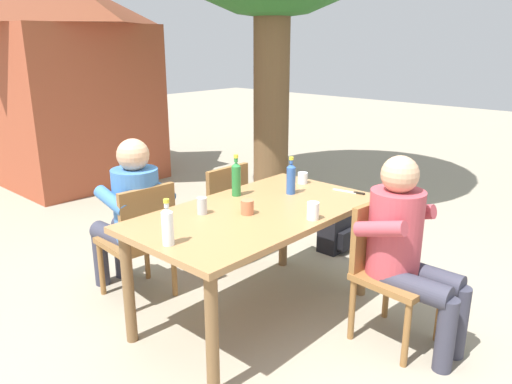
{
  "coord_description": "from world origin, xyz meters",
  "views": [
    {
      "loc": [
        -2.22,
        -2.03,
        1.81
      ],
      "look_at": [
        0.0,
        0.0,
        0.89
      ],
      "focal_mm": 34.82,
      "sensor_mm": 36.0,
      "label": 1
    }
  ],
  "objects_px": {
    "bottle_green": "(236,178)",
    "cup_glass": "(303,178)",
    "chair_far_left": "(141,236)",
    "cup_steel": "(202,206)",
    "bottle_blue": "(291,178)",
    "person_in_plaid_shirt": "(406,244)",
    "cup_white": "(313,211)",
    "dining_table": "(256,223)",
    "backpack_by_near_side": "(337,230)",
    "cup_terracotta": "(247,207)",
    "brick_kiosk": "(73,78)",
    "table_knife": "(351,192)",
    "chair_far_right": "(218,210)",
    "chair_near_right": "(388,264)",
    "bottle_clear": "(168,225)",
    "person_in_white_shirt": "(131,210)"
  },
  "relations": [
    {
      "from": "bottle_blue",
      "to": "chair_near_right",
      "type": "bearing_deg",
      "value": -93.34
    },
    {
      "from": "chair_far_left",
      "to": "brick_kiosk",
      "type": "height_order",
      "value": "brick_kiosk"
    },
    {
      "from": "dining_table",
      "to": "table_knife",
      "type": "height_order",
      "value": "table_knife"
    },
    {
      "from": "chair_far_left",
      "to": "backpack_by_near_side",
      "type": "height_order",
      "value": "chair_far_left"
    },
    {
      "from": "bottle_clear",
      "to": "cup_glass",
      "type": "bearing_deg",
      "value": 7.6
    },
    {
      "from": "bottle_green",
      "to": "bottle_blue",
      "type": "distance_m",
      "value": 0.39
    },
    {
      "from": "cup_glass",
      "to": "chair_far_left",
      "type": "bearing_deg",
      "value": 150.81
    },
    {
      "from": "dining_table",
      "to": "table_knife",
      "type": "bearing_deg",
      "value": -18.74
    },
    {
      "from": "chair_far_right",
      "to": "cup_glass",
      "type": "xyz_separation_m",
      "value": [
        0.33,
        -0.6,
        0.32
      ]
    },
    {
      "from": "cup_white",
      "to": "chair_far_right",
      "type": "bearing_deg",
      "value": 76.7
    },
    {
      "from": "bottle_green",
      "to": "cup_glass",
      "type": "relative_size",
      "value": 3.49
    },
    {
      "from": "cup_glass",
      "to": "cup_steel",
      "type": "height_order",
      "value": "cup_steel"
    },
    {
      "from": "dining_table",
      "to": "brick_kiosk",
      "type": "bearing_deg",
      "value": 76.36
    },
    {
      "from": "person_in_plaid_shirt",
      "to": "table_knife",
      "type": "height_order",
      "value": "person_in_plaid_shirt"
    },
    {
      "from": "chair_far_left",
      "to": "cup_steel",
      "type": "height_order",
      "value": "cup_steel"
    },
    {
      "from": "cup_terracotta",
      "to": "brick_kiosk",
      "type": "xyz_separation_m",
      "value": [
        1.08,
        4.07,
        0.53
      ]
    },
    {
      "from": "brick_kiosk",
      "to": "bottle_clear",
      "type": "bearing_deg",
      "value": -112.76
    },
    {
      "from": "chair_far_left",
      "to": "person_in_plaid_shirt",
      "type": "xyz_separation_m",
      "value": [
        0.75,
        -1.62,
        0.17
      ]
    },
    {
      "from": "cup_glass",
      "to": "brick_kiosk",
      "type": "bearing_deg",
      "value": 85.77
    },
    {
      "from": "cup_white",
      "to": "table_knife",
      "type": "distance_m",
      "value": 0.65
    },
    {
      "from": "chair_far_left",
      "to": "person_in_white_shirt",
      "type": "relative_size",
      "value": 0.74
    },
    {
      "from": "table_knife",
      "to": "backpack_by_near_side",
      "type": "distance_m",
      "value": 0.94
    },
    {
      "from": "dining_table",
      "to": "person_in_plaid_shirt",
      "type": "bearing_deg",
      "value": -66.73
    },
    {
      "from": "bottle_green",
      "to": "cup_glass",
      "type": "height_order",
      "value": "bottle_green"
    },
    {
      "from": "dining_table",
      "to": "chair_near_right",
      "type": "bearing_deg",
      "value": -63.35
    },
    {
      "from": "chair_far_left",
      "to": "cup_terracotta",
      "type": "relative_size",
      "value": 9.55
    },
    {
      "from": "chair_near_right",
      "to": "person_in_white_shirt",
      "type": "height_order",
      "value": "person_in_white_shirt"
    },
    {
      "from": "chair_near_right",
      "to": "bottle_green",
      "type": "distance_m",
      "value": 1.16
    },
    {
      "from": "cup_glass",
      "to": "person_in_white_shirt",
      "type": "bearing_deg",
      "value": 146.4
    },
    {
      "from": "dining_table",
      "to": "chair_far_right",
      "type": "xyz_separation_m",
      "value": [
        0.37,
        0.75,
        -0.18
      ]
    },
    {
      "from": "cup_steel",
      "to": "backpack_by_near_side",
      "type": "distance_m",
      "value": 1.71
    },
    {
      "from": "cup_white",
      "to": "person_in_plaid_shirt",
      "type": "bearing_deg",
      "value": -61.45
    },
    {
      "from": "chair_far_right",
      "to": "cup_glass",
      "type": "height_order",
      "value": "chair_far_right"
    },
    {
      "from": "chair_far_right",
      "to": "cup_terracotta",
      "type": "bearing_deg",
      "value": -121.29
    },
    {
      "from": "person_in_plaid_shirt",
      "to": "table_knife",
      "type": "relative_size",
      "value": 4.91
    },
    {
      "from": "bottle_clear",
      "to": "brick_kiosk",
      "type": "bearing_deg",
      "value": 67.24
    },
    {
      "from": "cup_terracotta",
      "to": "brick_kiosk",
      "type": "bearing_deg",
      "value": 75.13
    },
    {
      "from": "bottle_blue",
      "to": "cup_white",
      "type": "xyz_separation_m",
      "value": [
        -0.32,
        -0.43,
        -0.06
      ]
    },
    {
      "from": "backpack_by_near_side",
      "to": "chair_far_left",
      "type": "bearing_deg",
      "value": 162.34
    },
    {
      "from": "person_in_plaid_shirt",
      "to": "cup_terracotta",
      "type": "xyz_separation_m",
      "value": [
        -0.47,
        0.85,
        0.15
      ]
    },
    {
      "from": "person_in_plaid_shirt",
      "to": "table_knife",
      "type": "xyz_separation_m",
      "value": [
        0.37,
        0.61,
        0.11
      ]
    },
    {
      "from": "cup_glass",
      "to": "cup_terracotta",
      "type": "bearing_deg",
      "value": -167.99
    },
    {
      "from": "person_in_plaid_shirt",
      "to": "cup_white",
      "type": "bearing_deg",
      "value": 118.55
    },
    {
      "from": "chair_near_right",
      "to": "cup_steel",
      "type": "distance_m",
      "value": 1.21
    },
    {
      "from": "cup_glass",
      "to": "person_in_plaid_shirt",
      "type": "bearing_deg",
      "value": -107.7
    },
    {
      "from": "chair_near_right",
      "to": "backpack_by_near_side",
      "type": "relative_size",
      "value": 2.21
    },
    {
      "from": "backpack_by_near_side",
      "to": "bottle_green",
      "type": "bearing_deg",
      "value": 175.57
    },
    {
      "from": "cup_glass",
      "to": "cup_steel",
      "type": "bearing_deg",
      "value": 177.42
    },
    {
      "from": "chair_far_left",
      "to": "bottle_green",
      "type": "distance_m",
      "value": 0.79
    },
    {
      "from": "chair_near_right",
      "to": "brick_kiosk",
      "type": "relative_size",
      "value": 0.34
    }
  ]
}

